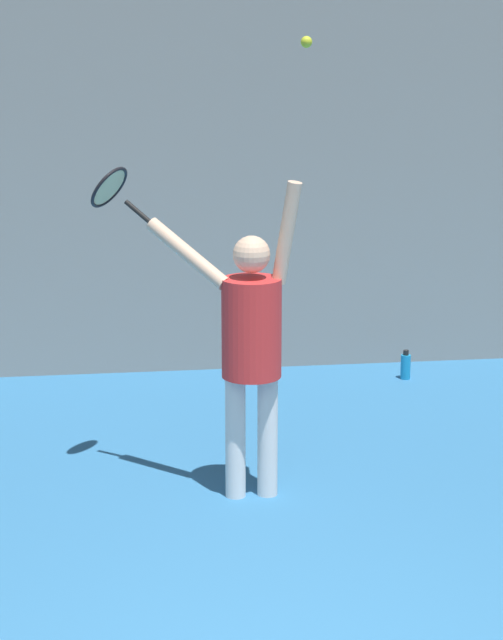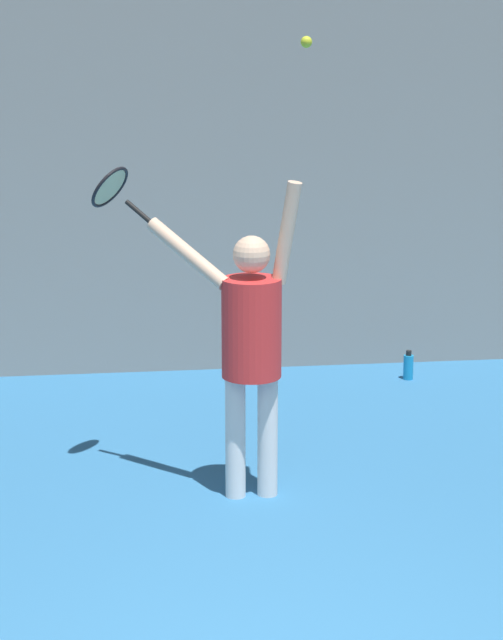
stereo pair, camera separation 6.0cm
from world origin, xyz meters
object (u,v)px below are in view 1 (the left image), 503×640
(tennis_ball, at_px, (306,42))
(tennis_player, at_px, (250,337))
(tennis_racket, at_px, (112,189))
(water_bottle, at_px, (406,366))

(tennis_ball, bearing_deg, tennis_player, 161.43)
(tennis_player, height_order, tennis_ball, tennis_ball)
(tennis_player, xyz_separation_m, tennis_ball, (0.32, -0.11, 1.79))
(tennis_racket, xyz_separation_m, tennis_ball, (1.15, -0.61, 0.92))
(water_bottle, bearing_deg, tennis_ball, -118.50)
(tennis_racket, distance_m, water_bottle, 3.61)
(tennis_racket, bearing_deg, tennis_ball, -28.12)
(tennis_racket, height_order, water_bottle, tennis_racket)
(tennis_player, bearing_deg, tennis_ball, -18.57)
(water_bottle, bearing_deg, tennis_racket, -143.11)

